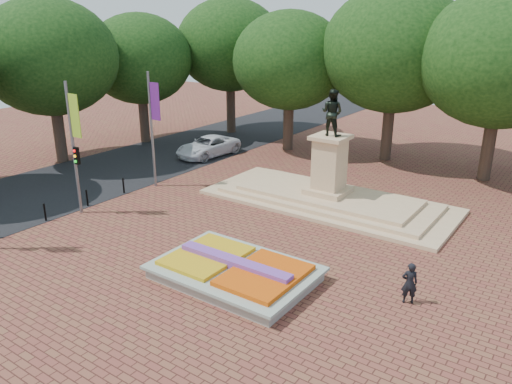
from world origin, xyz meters
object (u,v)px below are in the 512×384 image
(flower_bed, at_px, (235,271))
(pedestrian, at_px, (409,283))
(van, at_px, (208,146))
(monument, at_px, (328,188))

(flower_bed, height_order, pedestrian, pedestrian)
(van, distance_m, pedestrian, 22.58)
(flower_bed, distance_m, pedestrian, 6.69)
(van, bearing_deg, pedestrian, -25.90)
(pedestrian, bearing_deg, van, -60.44)
(monument, relative_size, van, 2.65)
(monument, height_order, pedestrian, monument)
(flower_bed, xyz_separation_m, pedestrian, (6.27, 2.30, 0.44))
(van, height_order, pedestrian, pedestrian)
(flower_bed, relative_size, pedestrian, 3.87)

